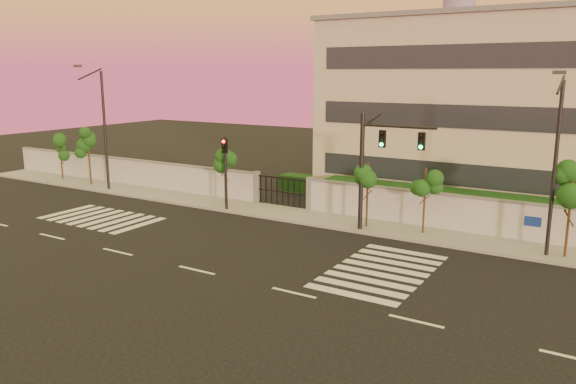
% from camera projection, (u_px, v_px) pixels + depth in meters
% --- Properties ---
extents(ground, '(120.00, 120.00, 0.00)m').
position_uv_depth(ground, '(197.00, 270.00, 24.77)').
color(ground, black).
rests_on(ground, ground).
extents(sidewalk, '(60.00, 3.00, 0.15)m').
position_uv_depth(sidewalk, '(312.00, 218.00, 33.53)').
color(sidewalk, gray).
rests_on(sidewalk, ground).
extents(perimeter_wall, '(60.00, 0.36, 2.20)m').
position_uv_depth(perimeter_wall, '(325.00, 197.00, 34.52)').
color(perimeter_wall, '#ACAEB3').
rests_on(perimeter_wall, ground).
extents(hedge_row, '(41.00, 4.25, 1.80)m').
position_uv_depth(hedge_row, '(359.00, 195.00, 36.32)').
color(hedge_row, '#113817').
rests_on(hedge_row, ground).
extents(institutional_building, '(24.40, 12.40, 12.25)m').
position_uv_depth(institutional_building, '(515.00, 110.00, 37.27)').
color(institutional_building, beige).
rests_on(institutional_building, ground).
extents(road_markings, '(57.00, 7.62, 0.02)m').
position_uv_depth(road_markings, '(221.00, 243.00, 28.72)').
color(road_markings, silver).
rests_on(road_markings, ground).
extents(street_tree_a, '(1.34, 1.07, 3.64)m').
position_uv_depth(street_tree_a, '(61.00, 148.00, 44.72)').
color(street_tree_a, '#382314').
rests_on(street_tree_a, ground).
extents(street_tree_b, '(1.54, 1.22, 4.61)m').
position_uv_depth(street_tree_b, '(89.00, 142.00, 42.52)').
color(street_tree_b, '#382314').
rests_on(street_tree_b, ground).
extents(street_tree_c, '(1.37, 1.09, 4.64)m').
position_uv_depth(street_tree_c, '(225.00, 155.00, 35.82)').
color(street_tree_c, '#382314').
rests_on(street_tree_c, ground).
extents(street_tree_d, '(1.42, 1.13, 3.78)m').
position_uv_depth(street_tree_d, '(368.00, 180.00, 30.78)').
color(street_tree_d, '#382314').
rests_on(street_tree_d, ground).
extents(street_tree_e, '(1.30, 1.03, 3.67)m').
position_uv_depth(street_tree_e, '(426.00, 186.00, 29.56)').
color(street_tree_e, '#382314').
rests_on(street_tree_e, ground).
extents(street_tree_f, '(1.50, 1.19, 4.38)m').
position_uv_depth(street_tree_f, '(572.00, 192.00, 25.57)').
color(street_tree_f, '#382314').
rests_on(street_tree_f, ground).
extents(traffic_signal_main, '(4.11, 0.39, 6.50)m').
position_uv_depth(traffic_signal_main, '(376.00, 159.00, 29.60)').
color(traffic_signal_main, black).
rests_on(traffic_signal_main, ground).
extents(traffic_signal_secondary, '(0.37, 0.35, 4.80)m').
position_uv_depth(traffic_signal_secondary, '(225.00, 164.00, 34.72)').
color(traffic_signal_secondary, black).
rests_on(traffic_signal_secondary, ground).
extents(streetlight_west, '(0.54, 2.19, 9.09)m').
position_uv_depth(streetlight_west, '(102.00, 124.00, 40.35)').
color(streetlight_west, black).
rests_on(streetlight_west, ground).
extents(streetlight_east, '(0.52, 2.08, 8.64)m').
position_uv_depth(streetlight_east, '(555.00, 160.00, 25.34)').
color(streetlight_east, black).
rests_on(streetlight_east, ground).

